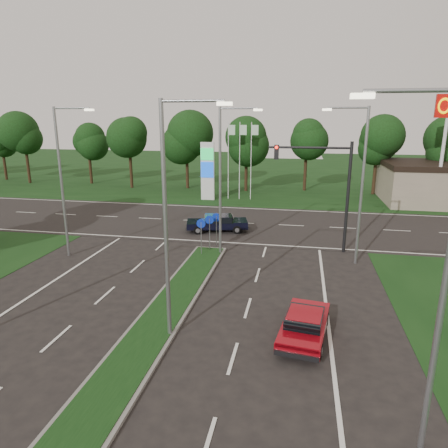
# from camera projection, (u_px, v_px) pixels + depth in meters

# --- Properties ---
(verge_far) EXTENTS (160.00, 50.00, 0.02)m
(verge_far) POSITION_uv_depth(u_px,v_px,m) (265.00, 174.00, 62.40)
(verge_far) COLOR black
(verge_far) RESTS_ON ground
(cross_road) EXTENTS (160.00, 12.00, 0.02)m
(cross_road) POSITION_uv_depth(u_px,v_px,m) (230.00, 223.00, 32.98)
(cross_road) COLOR black
(cross_road) RESTS_ON ground
(median_kerb) EXTENTS (2.00, 26.00, 0.12)m
(median_kerb) POSITION_uv_depth(u_px,v_px,m) (130.00, 362.00, 13.99)
(median_kerb) COLOR slate
(median_kerb) RESTS_ON ground
(streetlight_median_near) EXTENTS (2.53, 0.22, 9.00)m
(streetlight_median_near) POSITION_uv_depth(u_px,v_px,m) (170.00, 211.00, 14.42)
(streetlight_median_near) COLOR gray
(streetlight_median_near) RESTS_ON ground
(streetlight_median_far) EXTENTS (2.53, 0.22, 9.00)m
(streetlight_median_far) POSITION_uv_depth(u_px,v_px,m) (223.00, 175.00, 23.91)
(streetlight_median_far) COLOR gray
(streetlight_median_far) RESTS_ON ground
(streetlight_left_far) EXTENTS (2.53, 0.22, 9.00)m
(streetlight_left_far) POSITION_uv_depth(u_px,v_px,m) (64.00, 175.00, 23.72)
(streetlight_left_far) COLOR gray
(streetlight_left_far) RESTS_ON ground
(streetlight_right_far) EXTENTS (2.53, 0.22, 9.00)m
(streetlight_right_far) POSITION_uv_depth(u_px,v_px,m) (359.00, 178.00, 22.47)
(streetlight_right_far) COLOR gray
(streetlight_right_far) RESTS_ON ground
(streetlight_right_near) EXTENTS (2.53, 0.22, 9.00)m
(streetlight_right_near) POSITION_uv_depth(u_px,v_px,m) (439.00, 264.00, 9.19)
(streetlight_right_near) COLOR gray
(streetlight_right_near) RESTS_ON ground
(traffic_signal) EXTENTS (5.10, 0.42, 7.00)m
(traffic_signal) POSITION_uv_depth(u_px,v_px,m) (327.00, 180.00, 24.77)
(traffic_signal) COLOR black
(traffic_signal) RESTS_ON ground
(median_signs) EXTENTS (1.16, 1.76, 2.38)m
(median_signs) POSITION_uv_depth(u_px,v_px,m) (209.00, 226.00, 25.33)
(median_signs) COLOR gray
(median_signs) RESTS_ON ground
(gas_pylon) EXTENTS (5.80, 1.26, 8.00)m
(gas_pylon) POSITION_uv_depth(u_px,v_px,m) (210.00, 170.00, 41.45)
(gas_pylon) COLOR silver
(gas_pylon) RESTS_ON ground
(mcdonalds_sign) EXTENTS (2.20, 0.47, 10.40)m
(mcdonalds_sign) POSITION_uv_depth(u_px,v_px,m) (447.00, 123.00, 35.19)
(mcdonalds_sign) COLOR silver
(mcdonalds_sign) RESTS_ON ground
(treeline_far) EXTENTS (6.00, 6.00, 9.90)m
(treeline_far) POSITION_uv_depth(u_px,v_px,m) (255.00, 132.00, 46.34)
(treeline_far) COLOR black
(treeline_far) RESTS_ON ground
(red_sedan) EXTENTS (2.13, 4.09, 1.07)m
(red_sedan) POSITION_uv_depth(u_px,v_px,m) (304.00, 324.00, 15.54)
(red_sedan) COLOR maroon
(red_sedan) RESTS_ON ground
(navy_sedan) EXTENTS (4.85, 2.87, 1.25)m
(navy_sedan) POSITION_uv_depth(u_px,v_px,m) (217.00, 223.00, 30.31)
(navy_sedan) COLOR black
(navy_sedan) RESTS_ON ground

